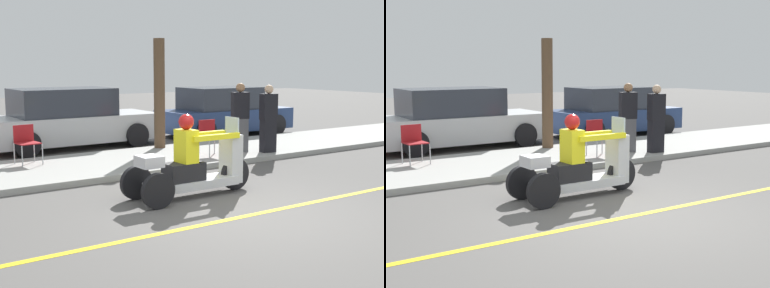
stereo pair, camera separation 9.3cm
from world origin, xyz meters
TOP-DOWN VIEW (x-y plane):
  - ground_plane at (0.00, 0.00)m, footprint 60.00×60.00m
  - lane_stripe at (-0.02, 0.00)m, footprint 24.00×0.12m
  - sidewalk_strip at (0.00, 4.60)m, footprint 28.00×2.80m
  - motorcycle_trike at (-0.01, 1.43)m, footprint 2.36×0.81m
  - spectator_by_tree at (3.15, 4.04)m, footprint 0.45×0.34m
  - spectator_with_child at (3.67, 3.61)m, footprint 0.41×0.28m
  - folding_chair_curbside at (-1.60, 5.37)m, footprint 0.50×0.50m
  - folding_chair_set_back at (2.25, 4.04)m, footprint 0.48×0.48m
  - parked_car_lot_center at (0.26, 7.71)m, footprint 4.56×2.05m
  - parked_car_lot_far at (5.22, 7.38)m, footprint 4.22×1.93m
  - tree_trunk at (1.87, 5.67)m, footprint 0.28×0.28m

SIDE VIEW (x-z plane):
  - ground_plane at x=0.00m, z-range 0.00..0.00m
  - lane_stripe at x=-0.02m, z-range 0.00..0.01m
  - sidewalk_strip at x=0.00m, z-range 0.00..0.12m
  - motorcycle_trike at x=-0.01m, z-range -0.21..1.20m
  - folding_chair_curbside at x=-1.60m, z-range 0.21..1.03m
  - folding_chair_set_back at x=2.25m, z-range 0.21..1.03m
  - parked_car_lot_far at x=5.22m, z-range -0.04..1.46m
  - parked_car_lot_center at x=0.26m, z-range -0.05..1.54m
  - spectator_with_child at x=3.67m, z-range 0.09..1.70m
  - spectator_by_tree at x=3.15m, z-range 0.09..1.74m
  - tree_trunk at x=1.87m, z-range 0.12..2.85m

